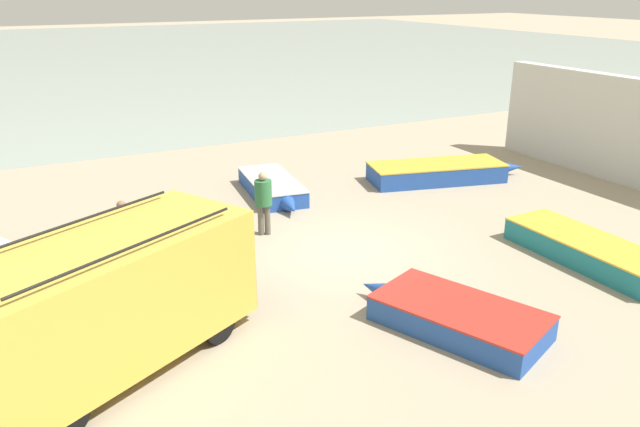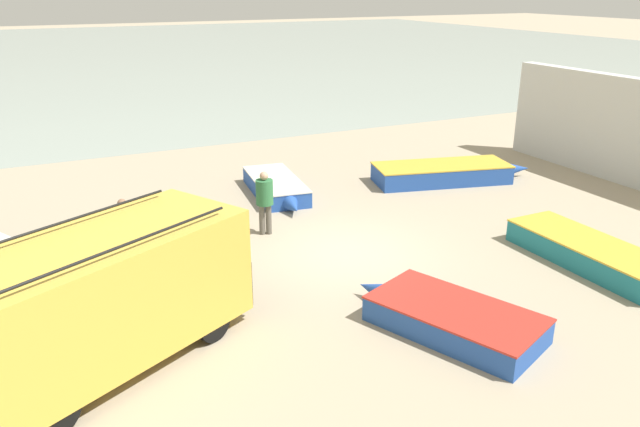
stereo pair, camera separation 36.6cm
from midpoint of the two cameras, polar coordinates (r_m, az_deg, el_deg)
ground_plane at (r=15.40m, az=3.10°, el=-3.65°), size 200.00×200.00×0.00m
sea_water at (r=64.93m, az=-20.39°, el=13.55°), size 120.00×80.00×0.01m
harbor_wall at (r=22.78m, az=27.13°, el=6.61°), size 0.50×10.07×3.43m
parked_van at (r=11.17m, az=-18.30°, el=-7.18°), size 5.57×4.25×2.47m
fishing_rowboat_0 at (r=19.53m, az=-3.46°, el=2.41°), size 1.79×4.12×0.52m
fishing_rowboat_2 at (r=21.31m, az=11.94°, el=3.67°), size 5.53×2.66×0.61m
fishing_rowboat_3 at (r=15.99m, az=24.56°, el=-3.53°), size 1.50×5.02×0.56m
fishing_rowboat_4 at (r=12.33m, az=12.69°, el=-9.28°), size 2.76×3.99×0.52m
fisherman_0 at (r=16.24m, az=-4.44°, el=1.50°), size 0.45×0.45×1.72m
fisherman_1 at (r=15.19m, az=-16.79°, el=-1.00°), size 0.42×0.42×1.59m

